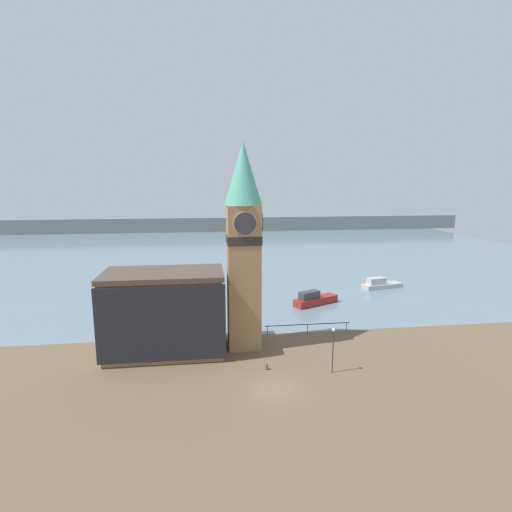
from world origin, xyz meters
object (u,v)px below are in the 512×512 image
object	(u,v)px
mooring_bollard_near	(267,366)
clock_tower	(244,241)
pier_building	(165,312)
boat_far	(380,284)
boat_near	(314,299)
lamp_post	(333,342)

from	to	relation	value
mooring_bollard_near	clock_tower	bearing A→B (deg)	105.01
clock_tower	pier_building	distance (m)	10.93
clock_tower	pier_building	bearing A→B (deg)	-176.01
boat_far	pier_building	bearing A→B (deg)	-159.55
clock_tower	boat_near	xyz separation A→B (m)	(11.51, 13.39, -10.67)
boat_far	mooring_bollard_near	distance (m)	35.71
pier_building	boat_far	distance (m)	39.86
pier_building	boat_near	xyz separation A→B (m)	(19.76, 13.96, -3.53)
mooring_bollard_near	lamp_post	world-z (taller)	lamp_post
clock_tower	mooring_bollard_near	world-z (taller)	clock_tower
boat_far	lamp_post	bearing A→B (deg)	-134.31
clock_tower	pier_building	size ratio (longest dim) A/B	1.76
mooring_bollard_near	lamp_post	distance (m)	6.68
pier_building	lamp_post	bearing A→B (deg)	-22.81
boat_far	mooring_bollard_near	size ratio (longest dim) A/B	11.62
clock_tower	pier_building	xyz separation A→B (m)	(-8.25, -0.58, -7.14)
pier_building	lamp_post	size ratio (longest dim) A/B	2.80
boat_far	lamp_post	distance (m)	33.33
lamp_post	clock_tower	bearing A→B (deg)	136.27
pier_building	lamp_post	distance (m)	17.18
boat_near	boat_far	world-z (taller)	boat_near
boat_near	lamp_post	bearing A→B (deg)	-126.63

